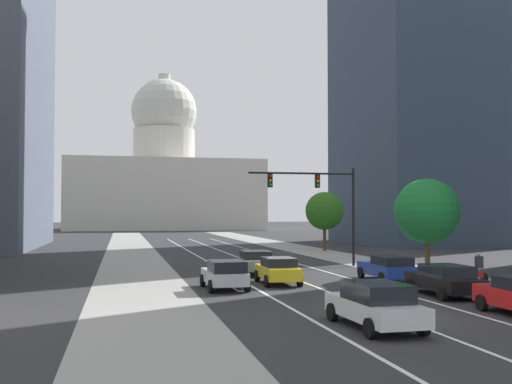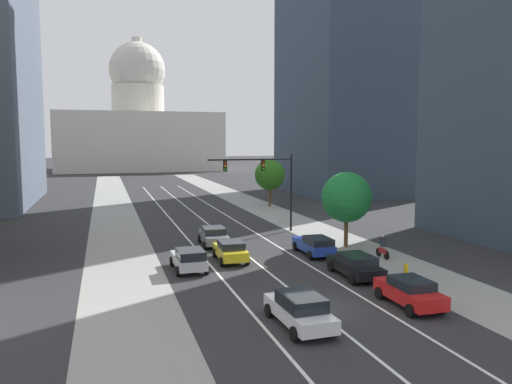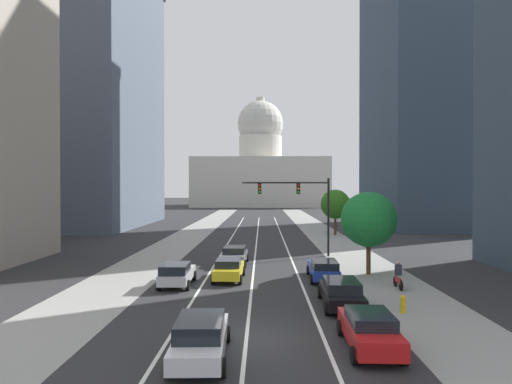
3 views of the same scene
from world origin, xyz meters
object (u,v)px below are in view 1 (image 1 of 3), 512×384
car_black (445,279)px  traffic_signal_mast (322,195)px  car_gray (256,262)px  street_tree_mid_right (324,211)px  car_yellow (278,270)px  capitol_building (164,180)px  street_tree_near_right (427,211)px  car_white (375,304)px  car_blue (387,268)px  cyclist (479,268)px  car_silver (225,274)px

car_black → traffic_signal_mast: size_ratio=0.59×
car_gray → car_black: 13.39m
car_black → street_tree_mid_right: bearing=-7.6°
car_yellow → street_tree_mid_right: (11.88, 26.87, 3.28)m
capitol_building → car_gray: (-1.59, -108.74, -11.01)m
traffic_signal_mast → street_tree_near_right: bearing=-63.1°
capitol_building → car_white: capitol_building is taller
car_blue → cyclist: (4.23, -2.41, 0.09)m
car_silver → car_black: size_ratio=0.86×
car_black → street_tree_mid_right: street_tree_mid_right is taller
car_blue → traffic_signal_mast: (-0.52, 9.82, 4.38)m
car_yellow → traffic_signal_mast: (5.85, 9.89, 4.39)m
capitol_building → car_white: size_ratio=9.48×
car_black → car_white: bearing=138.3°
car_silver → street_tree_mid_right: size_ratio=0.68×
cyclist → street_tree_near_right: 5.34m
car_yellow → street_tree_mid_right: street_tree_mid_right is taller
car_white → traffic_signal_mast: bearing=-16.3°
car_white → street_tree_near_right: size_ratio=0.78×
cyclist → car_black: bearing=131.7°
car_gray → street_tree_near_right: (9.87, -3.63, 3.18)m
car_black → street_tree_mid_right: (5.50, 33.06, 3.28)m
capitol_building → cyclist: 117.51m
car_white → car_blue: car_white is taller
car_silver → street_tree_mid_right: (15.06, 28.59, 3.26)m
car_gray → street_tree_mid_right: size_ratio=0.72×
capitol_building → car_gray: capitol_building is taller
car_gray → car_yellow: car_gray is taller
car_blue → car_white: bearing=155.5°
car_white → car_blue: bearing=-28.1°
street_tree_mid_right → traffic_signal_mast: bearing=-109.5°
traffic_signal_mast → street_tree_near_right: 8.98m
car_black → cyclist: cyclist is taller
car_yellow → car_blue: size_ratio=0.88×
car_white → car_blue: size_ratio=1.00×
car_blue → street_tree_near_right: (3.51, 1.88, 3.19)m
car_black → traffic_signal_mast: bearing=3.7°
traffic_signal_mast → car_gray: bearing=-143.6°
car_yellow → car_blue: bearing=-87.6°
car_yellow → car_blue: 6.37m
car_white → street_tree_near_right: (9.87, 14.84, 3.15)m
car_yellow → car_white: bearing=-178.2°
car_blue → car_gray: bearing=50.8°
cyclist → car_blue: bearing=59.7°
car_gray → car_silver: size_ratio=1.07×
car_gray → car_white: 18.47m
capitol_building → cyclist: capitol_building is taller
car_black → car_yellow: bearing=47.7°
street_tree_mid_right → street_tree_near_right: size_ratio=1.01×
capitol_building → car_silver: bearing=-92.4°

